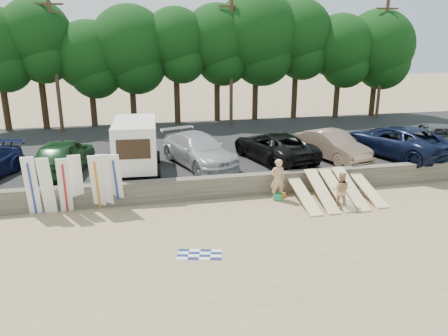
{
  "coord_description": "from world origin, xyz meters",
  "views": [
    {
      "loc": [
        -5.29,
        -15.36,
        7.14
      ],
      "look_at": [
        -1.34,
        3.0,
        1.38
      ],
      "focal_mm": 35.0,
      "sensor_mm": 36.0,
      "label": 1
    }
  ],
  "objects_px": {
    "car_3": "(274,146)",
    "cooler": "(278,196)",
    "beachgoer_a": "(277,179)",
    "car_4": "(332,145)",
    "car_5": "(396,141)",
    "car_6": "(440,140)",
    "beachgoer_b": "(341,190)",
    "car_2": "(199,150)",
    "car_1": "(63,156)",
    "box_trailer": "(136,144)"
  },
  "relations": [
    {
      "from": "car_4",
      "to": "car_6",
      "type": "distance_m",
      "value": 6.49
    },
    {
      "from": "car_3",
      "to": "beachgoer_a",
      "type": "bearing_deg",
      "value": 59.44
    },
    {
      "from": "car_2",
      "to": "car_5",
      "type": "relative_size",
      "value": 0.89
    },
    {
      "from": "car_4",
      "to": "car_1",
      "type": "bearing_deg",
      "value": 161.53
    },
    {
      "from": "cooler",
      "to": "car_1",
      "type": "bearing_deg",
      "value": -178.94
    },
    {
      "from": "car_3",
      "to": "beachgoer_a",
      "type": "relative_size",
      "value": 2.9
    },
    {
      "from": "car_4",
      "to": "beachgoer_b",
      "type": "bearing_deg",
      "value": -127.87
    },
    {
      "from": "car_5",
      "to": "car_4",
      "type": "bearing_deg",
      "value": -20.77
    },
    {
      "from": "box_trailer",
      "to": "beachgoer_b",
      "type": "bearing_deg",
      "value": -26.55
    },
    {
      "from": "car_5",
      "to": "beachgoer_a",
      "type": "distance_m",
      "value": 8.61
    },
    {
      "from": "car_4",
      "to": "car_6",
      "type": "relative_size",
      "value": 0.83
    },
    {
      "from": "car_4",
      "to": "car_3",
      "type": "bearing_deg",
      "value": 154.63
    },
    {
      "from": "box_trailer",
      "to": "car_6",
      "type": "distance_m",
      "value": 16.8
    },
    {
      "from": "beachgoer_a",
      "to": "car_4",
      "type": "bearing_deg",
      "value": -139.64
    },
    {
      "from": "car_1",
      "to": "box_trailer",
      "type": "bearing_deg",
      "value": -177.36
    },
    {
      "from": "car_5",
      "to": "car_6",
      "type": "xyz_separation_m",
      "value": [
        2.78,
        -0.05,
        -0.08
      ]
    },
    {
      "from": "car_5",
      "to": "beachgoer_a",
      "type": "relative_size",
      "value": 3.22
    },
    {
      "from": "box_trailer",
      "to": "beachgoer_a",
      "type": "height_order",
      "value": "box_trailer"
    },
    {
      "from": "car_4",
      "to": "beachgoer_b",
      "type": "relative_size",
      "value": 2.87
    },
    {
      "from": "car_1",
      "to": "car_5",
      "type": "xyz_separation_m",
      "value": [
        17.45,
        -0.54,
        -0.01
      ]
    },
    {
      "from": "car_5",
      "to": "beachgoer_a",
      "type": "xyz_separation_m",
      "value": [
        -7.92,
        -3.31,
        -0.6
      ]
    },
    {
      "from": "car_3",
      "to": "cooler",
      "type": "xyz_separation_m",
      "value": [
        -1.07,
        -3.94,
        -1.3
      ]
    },
    {
      "from": "car_2",
      "to": "beachgoer_a",
      "type": "xyz_separation_m",
      "value": [
        2.94,
        -3.85,
        -0.54
      ]
    },
    {
      "from": "car_1",
      "to": "car_2",
      "type": "height_order",
      "value": "car_1"
    },
    {
      "from": "car_4",
      "to": "beachgoer_a",
      "type": "height_order",
      "value": "car_4"
    },
    {
      "from": "car_6",
      "to": "beachgoer_b",
      "type": "xyz_separation_m",
      "value": [
        -8.39,
        -4.76,
        -0.67
      ]
    },
    {
      "from": "beachgoer_a",
      "to": "cooler",
      "type": "distance_m",
      "value": 0.79
    },
    {
      "from": "beachgoer_b",
      "to": "beachgoer_a",
      "type": "bearing_deg",
      "value": -2.33
    },
    {
      "from": "car_4",
      "to": "beachgoer_b",
      "type": "distance_m",
      "value": 5.29
    },
    {
      "from": "car_1",
      "to": "car_4",
      "type": "height_order",
      "value": "car_1"
    },
    {
      "from": "car_2",
      "to": "beachgoer_b",
      "type": "xyz_separation_m",
      "value": [
        5.25,
        -5.35,
        -0.69
      ]
    },
    {
      "from": "box_trailer",
      "to": "cooler",
      "type": "bearing_deg",
      "value": -25.77
    },
    {
      "from": "car_1",
      "to": "beachgoer_b",
      "type": "height_order",
      "value": "car_1"
    },
    {
      "from": "car_2",
      "to": "cooler",
      "type": "xyz_separation_m",
      "value": [
        2.97,
        -3.92,
        -1.33
      ]
    },
    {
      "from": "car_4",
      "to": "car_5",
      "type": "relative_size",
      "value": 0.75
    },
    {
      "from": "car_6",
      "to": "beachgoer_a",
      "type": "relative_size",
      "value": 2.9
    },
    {
      "from": "car_1",
      "to": "car_6",
      "type": "distance_m",
      "value": 20.24
    },
    {
      "from": "car_2",
      "to": "car_3",
      "type": "height_order",
      "value": "car_2"
    },
    {
      "from": "box_trailer",
      "to": "car_1",
      "type": "relative_size",
      "value": 0.81
    },
    {
      "from": "car_3",
      "to": "beachgoer_b",
      "type": "bearing_deg",
      "value": 88.05
    },
    {
      "from": "car_2",
      "to": "car_6",
      "type": "bearing_deg",
      "value": -21.69
    },
    {
      "from": "box_trailer",
      "to": "car_4",
      "type": "height_order",
      "value": "box_trailer"
    },
    {
      "from": "car_6",
      "to": "beachgoer_a",
      "type": "distance_m",
      "value": 11.2
    },
    {
      "from": "car_4",
      "to": "car_5",
      "type": "bearing_deg",
      "value": -17.82
    },
    {
      "from": "car_5",
      "to": "cooler",
      "type": "distance_m",
      "value": 8.69
    },
    {
      "from": "car_5",
      "to": "car_3",
      "type": "bearing_deg",
      "value": -24.24
    },
    {
      "from": "car_1",
      "to": "car_5",
      "type": "height_order",
      "value": "car_1"
    },
    {
      "from": "car_3",
      "to": "car_1",
      "type": "bearing_deg",
      "value": -14.5
    },
    {
      "from": "beachgoer_a",
      "to": "cooler",
      "type": "relative_size",
      "value": 5.0
    },
    {
      "from": "box_trailer",
      "to": "beachgoer_b",
      "type": "distance_m",
      "value": 9.79
    }
  ]
}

